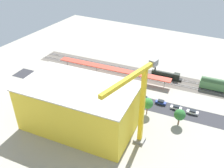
% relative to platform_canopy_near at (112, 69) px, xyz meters
% --- Properties ---
extents(ground_plane, '(185.92, 185.92, 0.00)m').
position_rel_platform_canopy_near_xyz_m(ground_plane, '(-11.92, 11.58, -4.08)').
color(ground_plane, '#9E998C').
rests_on(ground_plane, ground).
extents(rail_bed, '(116.89, 22.45, 0.01)m').
position_rel_platform_canopy_near_xyz_m(rail_bed, '(-11.92, -8.06, -4.08)').
color(rail_bed, '#5B544C').
rests_on(rail_bed, ground).
extents(street_asphalt, '(116.55, 18.13, 0.01)m').
position_rel_platform_canopy_near_xyz_m(street_asphalt, '(-11.92, 15.31, -4.08)').
color(street_asphalt, '#2D2D33').
rests_on(street_asphalt, ground).
extents(track_rails, '(115.85, 16.05, 0.12)m').
position_rel_platform_canopy_near_xyz_m(track_rails, '(-11.92, -8.06, -3.90)').
color(track_rails, '#9E9EA8').
rests_on(track_rails, ground).
extents(platform_canopy_near, '(59.72, 8.78, 4.33)m').
position_rel_platform_canopy_near_xyz_m(platform_canopy_near, '(0.00, 0.00, 0.00)').
color(platform_canopy_near, '#C63D2D').
rests_on(platform_canopy_near, ground).
extents(locomotive, '(15.49, 3.61, 4.81)m').
position_rel_platform_canopy_near_xyz_m(locomotive, '(-25.37, -10.74, -2.37)').
color(locomotive, black).
rests_on(locomotive, ground).
extents(passenger_coach, '(16.67, 4.31, 5.95)m').
position_rel_platform_canopy_near_xyz_m(passenger_coach, '(-49.55, -10.72, -0.96)').
color(passenger_coach, black).
rests_on(passenger_coach, ground).
extents(parked_car_0, '(4.69, 1.98, 1.65)m').
position_rel_platform_canopy_near_xyz_m(parked_car_0, '(-43.11, 12.03, -3.34)').
color(parked_car_0, black).
rests_on(parked_car_0, ground).
extents(parked_car_1, '(4.71, 2.12, 1.66)m').
position_rel_platform_canopy_near_xyz_m(parked_car_1, '(-36.43, 12.13, -3.35)').
color(parked_car_1, black).
rests_on(parked_car_1, ground).
extents(parked_car_2, '(4.65, 1.90, 1.85)m').
position_rel_platform_canopy_near_xyz_m(parked_car_2, '(-29.65, 11.67, -3.27)').
color(parked_car_2, black).
rests_on(parked_car_2, ground).
extents(parked_car_3, '(4.48, 2.18, 1.68)m').
position_rel_platform_canopy_near_xyz_m(parked_car_3, '(-22.23, 12.14, -3.33)').
color(parked_car_3, black).
rests_on(parked_car_3, ground).
extents(parked_car_4, '(4.41, 2.38, 1.60)m').
position_rel_platform_canopy_near_xyz_m(parked_car_4, '(-16.07, 12.15, -3.37)').
color(parked_car_4, black).
rests_on(parked_car_4, ground).
extents(construction_building, '(41.79, 25.99, 17.16)m').
position_rel_platform_canopy_near_xyz_m(construction_building, '(-7.01, 38.85, 4.50)').
color(construction_building, yellow).
rests_on(construction_building, ground).
extents(construction_roof_slab, '(42.43, 26.63, 0.40)m').
position_rel_platform_canopy_near_xyz_m(construction_roof_slab, '(-7.01, 38.85, 13.28)').
color(construction_roof_slab, '#B7B2A8').
rests_on(construction_roof_slab, construction_building).
extents(tower_crane, '(6.82, 25.00, 30.05)m').
position_rel_platform_canopy_near_xyz_m(tower_crane, '(-29.71, 38.27, 13.77)').
color(tower_crane, gray).
rests_on(tower_crane, ground).
extents(box_truck_0, '(8.47, 2.85, 3.28)m').
position_rel_platform_canopy_near_xyz_m(box_truck_0, '(8.18, 22.39, -2.45)').
color(box_truck_0, black).
rests_on(box_truck_0, ground).
extents(box_truck_1, '(9.28, 3.39, 3.49)m').
position_rel_platform_canopy_near_xyz_m(box_truck_1, '(-5.26, 21.35, -2.39)').
color(box_truck_1, black).
rests_on(box_truck_1, ground).
extents(box_truck_2, '(8.43, 2.42, 3.37)m').
position_rel_platform_canopy_near_xyz_m(box_truck_2, '(-2.00, 21.07, -2.42)').
color(box_truck_2, black).
rests_on(box_truck_2, ground).
extents(street_tree_0, '(4.59, 4.59, 6.95)m').
position_rel_platform_canopy_near_xyz_m(street_tree_0, '(-6.30, 19.76, 0.55)').
color(street_tree_0, brown).
rests_on(street_tree_0, ground).
extents(street_tree_1, '(4.39, 4.39, 6.92)m').
position_rel_platform_canopy_near_xyz_m(street_tree_1, '(-8.13, 21.15, 0.63)').
color(street_tree_1, brown).
rests_on(street_tree_1, ground).
extents(street_tree_2, '(5.20, 5.20, 7.99)m').
position_rel_platform_canopy_near_xyz_m(street_tree_2, '(1.68, 20.21, 1.29)').
color(street_tree_2, brown).
rests_on(street_tree_2, ground).
extents(street_tree_3, '(4.29, 4.29, 6.85)m').
position_rel_platform_canopy_near_xyz_m(street_tree_3, '(-39.78, 21.24, 0.58)').
color(street_tree_3, brown).
rests_on(street_tree_3, ground).
extents(street_tree_4, '(4.40, 4.40, 7.47)m').
position_rel_platform_canopy_near_xyz_m(street_tree_4, '(-26.82, 20.90, 1.16)').
color(street_tree_4, brown).
rests_on(street_tree_4, ground).
extents(traffic_light, '(0.50, 0.36, 7.39)m').
position_rel_platform_canopy_near_xyz_m(traffic_light, '(-24.31, 20.15, 0.74)').
color(traffic_light, '#333333').
rests_on(traffic_light, ground).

